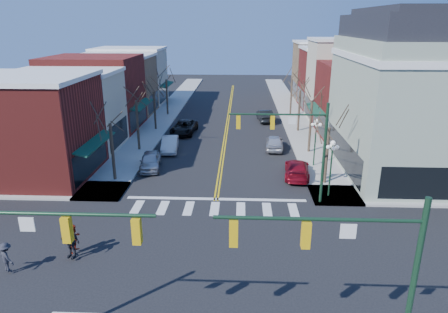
# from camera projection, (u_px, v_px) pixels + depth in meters

# --- Properties ---
(ground) EXTENTS (160.00, 160.00, 0.00)m
(ground) POSITION_uv_depth(u_px,v_px,m) (207.00, 260.00, 21.57)
(ground) COLOR black
(ground) RESTS_ON ground
(sidewalk_left) EXTENTS (3.50, 70.00, 0.15)m
(sidewalk_left) POSITION_uv_depth(u_px,v_px,m) (138.00, 147.00, 40.84)
(sidewalk_left) COLOR #9E9B93
(sidewalk_left) RESTS_ON ground
(sidewalk_right) EXTENTS (3.50, 70.00, 0.15)m
(sidewalk_right) POSITION_uv_depth(u_px,v_px,m) (310.00, 149.00, 40.11)
(sidewalk_right) COLOR #9E9B93
(sidewalk_right) RESTS_ON ground
(bldg_left_brick_a) EXTENTS (10.00, 8.50, 8.00)m
(bldg_left_brick_a) POSITION_uv_depth(u_px,v_px,m) (27.00, 129.00, 32.06)
(bldg_left_brick_a) COLOR maroon
(bldg_left_brick_a) RESTS_ON ground
(bldg_left_stucco_a) EXTENTS (10.00, 7.00, 7.50)m
(bldg_left_stucco_a) POSITION_uv_depth(u_px,v_px,m) (67.00, 112.00, 39.47)
(bldg_left_stucco_a) COLOR #BEB69D
(bldg_left_stucco_a) RESTS_ON ground
(bldg_left_brick_b) EXTENTS (10.00, 9.00, 8.50)m
(bldg_left_brick_b) POSITION_uv_depth(u_px,v_px,m) (95.00, 93.00, 46.89)
(bldg_left_brick_b) COLOR maroon
(bldg_left_brick_b) RESTS_ON ground
(bldg_left_tan) EXTENTS (10.00, 7.50, 7.80)m
(bldg_left_tan) POSITION_uv_depth(u_px,v_px,m) (116.00, 86.00, 54.81)
(bldg_left_tan) COLOR #947552
(bldg_left_tan) RESTS_ON ground
(bldg_left_stucco_b) EXTENTS (10.00, 8.00, 8.20)m
(bldg_left_stucco_b) POSITION_uv_depth(u_px,v_px,m) (131.00, 77.00, 62.08)
(bldg_left_stucco_b) COLOR #BEB69D
(bldg_left_stucco_b) RESTS_ON ground
(bldg_right_brick_a) EXTENTS (10.00, 8.50, 8.00)m
(bldg_right_brick_a) POSITION_uv_depth(u_px,v_px,m) (366.00, 100.00, 44.02)
(bldg_right_brick_a) COLOR maroon
(bldg_right_brick_a) RESTS_ON ground
(bldg_right_stucco) EXTENTS (10.00, 7.00, 10.00)m
(bldg_right_stucco) POSITION_uv_depth(u_px,v_px,m) (349.00, 81.00, 51.03)
(bldg_right_stucco) COLOR #BEB69D
(bldg_right_stucco) RESTS_ON ground
(bldg_right_brick_b) EXTENTS (10.00, 8.00, 8.50)m
(bldg_right_brick_b) POSITION_uv_depth(u_px,v_px,m) (336.00, 79.00, 58.37)
(bldg_right_brick_b) COLOR maroon
(bldg_right_brick_b) RESTS_ON ground
(bldg_right_tan) EXTENTS (10.00, 8.00, 9.00)m
(bldg_right_tan) POSITION_uv_depth(u_px,v_px,m) (325.00, 71.00, 65.86)
(bldg_right_tan) COLOR #947552
(bldg_right_tan) RESTS_ON ground
(victorian_corner) EXTENTS (12.25, 14.25, 13.30)m
(victorian_corner) POSITION_uv_depth(u_px,v_px,m) (423.00, 94.00, 32.47)
(victorian_corner) COLOR #929F8A
(victorian_corner) RESTS_ON ground
(traffic_mast_near_left) EXTENTS (6.60, 0.28, 7.20)m
(traffic_mast_near_left) POSITION_uv_depth(u_px,v_px,m) (21.00, 259.00, 13.29)
(traffic_mast_near_left) COLOR #14331E
(traffic_mast_near_left) RESTS_ON ground
(traffic_mast_near_right) EXTENTS (6.60, 0.28, 7.20)m
(traffic_mast_near_right) POSITION_uv_depth(u_px,v_px,m) (357.00, 267.00, 12.83)
(traffic_mast_near_right) COLOR #14331E
(traffic_mast_near_right) RESTS_ON ground
(traffic_mast_far_right) EXTENTS (6.60, 0.28, 7.20)m
(traffic_mast_far_right) POSITION_uv_depth(u_px,v_px,m) (297.00, 139.00, 26.83)
(traffic_mast_far_right) COLOR #14331E
(traffic_mast_far_right) RESTS_ON ground
(lamppost_corner) EXTENTS (0.36, 0.36, 4.33)m
(lamppost_corner) POSITION_uv_depth(u_px,v_px,m) (332.00, 159.00, 28.32)
(lamppost_corner) COLOR #14331E
(lamppost_corner) RESTS_ON ground
(lamppost_midblock) EXTENTS (0.36, 0.36, 4.33)m
(lamppost_midblock) POSITION_uv_depth(u_px,v_px,m) (316.00, 135.00, 34.48)
(lamppost_midblock) COLOR #14331E
(lamppost_midblock) RESTS_ON ground
(tree_left_a) EXTENTS (0.24, 0.24, 4.76)m
(tree_left_a) POSITION_uv_depth(u_px,v_px,m) (113.00, 153.00, 31.57)
(tree_left_a) COLOR #382B21
(tree_left_a) RESTS_ON ground
(tree_left_b) EXTENTS (0.24, 0.24, 5.04)m
(tree_left_b) POSITION_uv_depth(u_px,v_px,m) (138.00, 126.00, 39.10)
(tree_left_b) COLOR #382B21
(tree_left_b) RESTS_ON ground
(tree_left_c) EXTENTS (0.24, 0.24, 4.55)m
(tree_left_c) POSITION_uv_depth(u_px,v_px,m) (155.00, 111.00, 46.75)
(tree_left_c) COLOR #382B21
(tree_left_c) RESTS_ON ground
(tree_left_d) EXTENTS (0.24, 0.24, 4.90)m
(tree_left_d) POSITION_uv_depth(u_px,v_px,m) (167.00, 98.00, 54.27)
(tree_left_d) COLOR #382B21
(tree_left_d) RESTS_ON ground
(tree_right_a) EXTENTS (0.24, 0.24, 4.62)m
(tree_right_a) POSITION_uv_depth(u_px,v_px,m) (327.00, 157.00, 30.89)
(tree_right_a) COLOR #382B21
(tree_right_a) RESTS_ON ground
(tree_right_b) EXTENTS (0.24, 0.24, 5.18)m
(tree_right_b) POSITION_uv_depth(u_px,v_px,m) (310.00, 127.00, 38.37)
(tree_right_b) COLOR #382B21
(tree_right_b) RESTS_ON ground
(tree_right_c) EXTENTS (0.24, 0.24, 4.83)m
(tree_right_c) POSITION_uv_depth(u_px,v_px,m) (299.00, 111.00, 46.00)
(tree_right_c) COLOR #382B21
(tree_right_c) RESTS_ON ground
(tree_right_d) EXTENTS (0.24, 0.24, 4.97)m
(tree_right_d) POSITION_uv_depth(u_px,v_px,m) (291.00, 98.00, 53.55)
(tree_right_d) COLOR #382B21
(tree_right_d) RESTS_ON ground
(car_left_near) EXTENTS (2.26, 4.41, 1.44)m
(car_left_near) POSITION_uv_depth(u_px,v_px,m) (150.00, 161.00, 34.73)
(car_left_near) COLOR #ADADB2
(car_left_near) RESTS_ON ground
(car_left_mid) EXTENTS (1.91, 4.42, 1.41)m
(car_left_mid) POSITION_uv_depth(u_px,v_px,m) (170.00, 144.00, 39.56)
(car_left_mid) COLOR silver
(car_left_mid) RESTS_ON ground
(car_left_far) EXTENTS (2.88, 5.47, 1.47)m
(car_left_far) POSITION_uv_depth(u_px,v_px,m) (184.00, 127.00, 45.76)
(car_left_far) COLOR black
(car_left_far) RESTS_ON ground
(car_right_near) EXTENTS (2.49, 5.02, 1.40)m
(car_right_near) POSITION_uv_depth(u_px,v_px,m) (297.00, 169.00, 32.93)
(car_right_near) COLOR maroon
(car_right_near) RESTS_ON ground
(car_right_mid) EXTENTS (2.05, 4.41, 1.46)m
(car_right_mid) POSITION_uv_depth(u_px,v_px,m) (275.00, 142.00, 40.06)
(car_right_mid) COLOR silver
(car_right_mid) RESTS_ON ground
(car_right_far) EXTENTS (2.16, 4.76, 1.52)m
(car_right_far) POSITION_uv_depth(u_px,v_px,m) (265.00, 116.00, 51.36)
(car_right_far) COLOR black
(car_right_far) RESTS_ON ground
(pedestrian_red_b) EXTENTS (0.82, 0.93, 1.61)m
(pedestrian_red_b) POSITION_uv_depth(u_px,v_px,m) (75.00, 238.00, 21.86)
(pedestrian_red_b) COLOR #AE2912
(pedestrian_red_b) RESTS_ON sidewalk_left
(pedestrian_dark_a) EXTENTS (1.24, 0.80, 1.96)m
(pedestrian_dark_a) POSITION_uv_depth(u_px,v_px,m) (70.00, 241.00, 21.25)
(pedestrian_dark_a) COLOR black
(pedestrian_dark_a) RESTS_ON sidewalk_left
(pedestrian_dark_b) EXTENTS (1.18, 1.06, 1.58)m
(pedestrian_dark_b) POSITION_uv_depth(u_px,v_px,m) (7.00, 257.00, 20.11)
(pedestrian_dark_b) COLOR #22222A
(pedestrian_dark_b) RESTS_ON sidewalk_left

